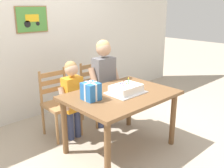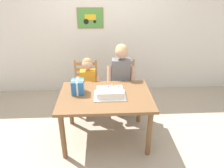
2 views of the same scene
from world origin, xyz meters
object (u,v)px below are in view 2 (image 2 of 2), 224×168
chair_right (123,86)px  child_younger (88,82)px  child_older (121,74)px  dining_table (105,101)px  gift_box_red_large (78,87)px  chair_left (86,86)px  birthday_cake (110,93)px

chair_right → child_younger: child_younger is taller
child_older → child_younger: bearing=179.9°
dining_table → child_older: 0.70m
gift_box_red_large → chair_left: bearing=86.4°
dining_table → chair_left: chair_left is taller
birthday_cake → child_older: (0.22, 0.65, 0.00)m
gift_box_red_large → dining_table: bearing=-12.8°
gift_box_red_large → child_younger: bearing=78.0°
birthday_cake → chair_left: 1.02m
chair_left → child_older: 0.74m
chair_right → child_older: (-0.06, -0.24, 0.33)m
gift_box_red_large → child_older: (0.66, 0.53, -0.05)m
birthday_cake → child_younger: bearing=117.4°
dining_table → birthday_cake: 0.17m
chair_left → chair_right: bearing=-0.0°
chair_right → child_older: child_older is taller
chair_left → child_younger: bearing=-74.5°
birthday_cake → gift_box_red_large: size_ratio=1.90×
birthday_cake → chair_left: bearing=114.4°
dining_table → gift_box_red_large: bearing=167.2°
gift_box_red_large → chair_right: 1.12m
dining_table → gift_box_red_large: 0.44m
dining_table → chair_left: (-0.34, 0.86, -0.17)m
chair_left → child_younger: 0.31m
birthday_cake → child_older: child_older is taller
child_younger → gift_box_red_large: bearing=-102.0°
birthday_cake → chair_right: (0.28, 0.88, -0.32)m
child_younger → chair_right: bearing=21.0°
gift_box_red_large → child_younger: size_ratio=0.21×
birthday_cake → gift_box_red_large: gift_box_red_large is taller
child_older → birthday_cake: bearing=-108.4°
chair_right → child_younger: 0.69m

